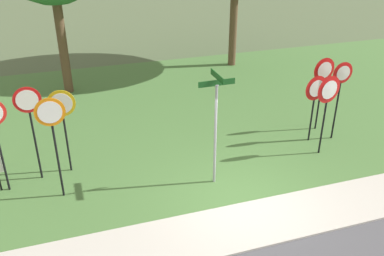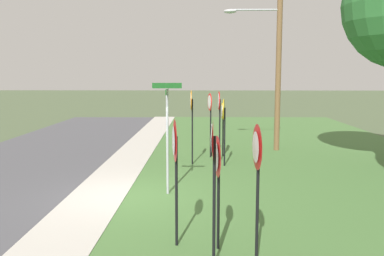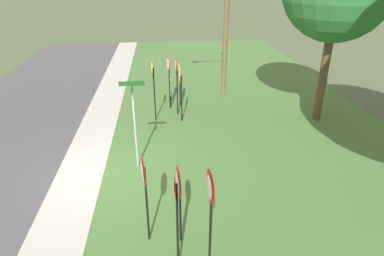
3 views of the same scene
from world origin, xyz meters
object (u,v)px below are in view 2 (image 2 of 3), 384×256
object	(u,v)px
street_name_post	(167,129)
yield_sign_near_left	(217,166)
yield_sign_far_right	(256,160)
utility_pole	(275,46)
stop_sign_far_right	(224,117)
notice_board	(212,135)
stop_sign_far_center	(219,111)
stop_sign_far_left	(222,118)
yield_sign_far_left	(213,159)
stop_sign_near_left	(210,111)
yield_sign_near_right	(174,152)
stop_sign_near_right	(192,111)

from	to	relation	value
street_name_post	yield_sign_near_left	bearing A→B (deg)	17.64
yield_sign_far_right	utility_pole	distance (m)	12.01
stop_sign_far_right	yield_sign_near_left	world-z (taller)	stop_sign_far_right
utility_pole	notice_board	world-z (taller)	utility_pole
stop_sign_far_center	yield_sign_far_right	bearing A→B (deg)	-0.40
utility_pole	stop_sign_far_left	bearing A→B (deg)	-59.17
yield_sign_far_left	street_name_post	bearing A→B (deg)	-164.84
stop_sign_far_left	stop_sign_near_left	bearing A→B (deg)	-61.91
stop_sign_near_left	utility_pole	world-z (taller)	utility_pole
yield_sign_near_right	street_name_post	bearing A→B (deg)	177.84
stop_sign_far_left	stop_sign_far_right	world-z (taller)	stop_sign_far_right
yield_sign_far_left	street_name_post	size ratio (longest dim) A/B	0.83
stop_sign_near_right	street_name_post	size ratio (longest dim) A/B	0.89
stop_sign_far_left	yield_sign_near_left	distance (m)	9.44
yield_sign_near_left	utility_pole	distance (m)	11.58
stop_sign_near_right	utility_pole	size ratio (longest dim) A/B	0.33
street_name_post	notice_board	world-z (taller)	street_name_post
yield_sign_near_right	notice_board	bearing A→B (deg)	165.33
stop_sign_far_center	notice_board	bearing A→B (deg)	-172.33
yield_sign_near_right	yield_sign_far_right	distance (m)	1.68
stop_sign_near_right	notice_board	bearing A→B (deg)	156.63
stop_sign_far_right	yield_sign_near_left	size ratio (longest dim) A/B	1.12
yield_sign_near_left	street_name_post	xyz separation A→B (m)	(-3.77, -1.24, 0.21)
utility_pole	yield_sign_near_left	bearing A→B (deg)	-15.06
yield_sign_near_left	yield_sign_far_right	xyz separation A→B (m)	(0.67, 0.65, 0.25)
stop_sign_near_right	stop_sign_far_left	world-z (taller)	stop_sign_near_right
stop_sign_far_right	stop_sign_near_left	bearing A→B (deg)	-156.86
street_name_post	notice_board	distance (m)	6.17
yield_sign_near_left	yield_sign_far_right	size ratio (longest dim) A/B	0.88
stop_sign_near_right	yield_sign_far_right	bearing A→B (deg)	7.88
stop_sign_far_right	utility_pole	size ratio (longest dim) A/B	0.29
yield_sign_near_right	stop_sign_far_center	bearing A→B (deg)	162.64
stop_sign_far_left	yield_sign_near_right	bearing A→B (deg)	-12.34
stop_sign_far_left	yield_sign_near_left	size ratio (longest dim) A/B	0.99
stop_sign_near_right	utility_pole	xyz separation A→B (m)	(-3.08, 3.56, 2.59)
stop_sign_near_right	yield_sign_near_left	world-z (taller)	stop_sign_near_right
stop_sign_far_center	stop_sign_far_right	world-z (taller)	stop_sign_far_center
yield_sign_far_right	notice_board	distance (m)	10.42
stop_sign_near_right	stop_sign_far_center	world-z (taller)	stop_sign_near_right
yield_sign_far_left	yield_sign_far_right	world-z (taller)	yield_sign_far_left
stop_sign_far_right	stop_sign_far_center	bearing A→B (deg)	-162.97
stop_sign_near_right	yield_sign_near_right	size ratio (longest dim) A/B	1.10
stop_sign_far_center	yield_sign_near_right	size ratio (longest dim) A/B	1.08
street_name_post	utility_pole	xyz separation A→B (m)	(-7.04, 4.15, 2.75)
stop_sign_near_right	stop_sign_far_center	distance (m)	1.18
stop_sign_near_left	stop_sign_near_right	distance (m)	1.55
stop_sign_far_left	stop_sign_far_center	distance (m)	1.24
stop_sign_near_left	street_name_post	size ratio (longest dim) A/B	0.83
yield_sign_near_right	stop_sign_near_right	bearing A→B (deg)	169.90
yield_sign_near_right	street_name_post	xyz separation A→B (m)	(-3.62, -0.43, -0.03)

